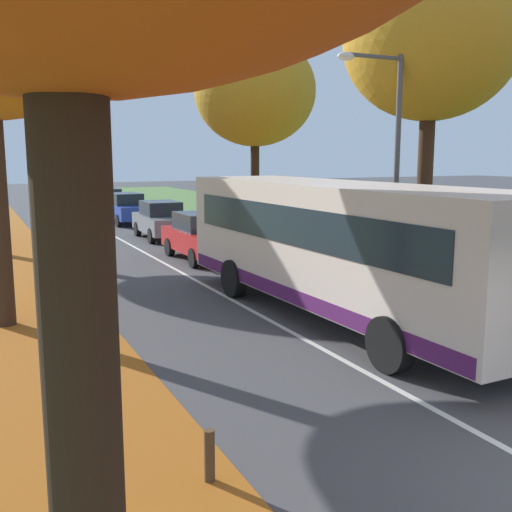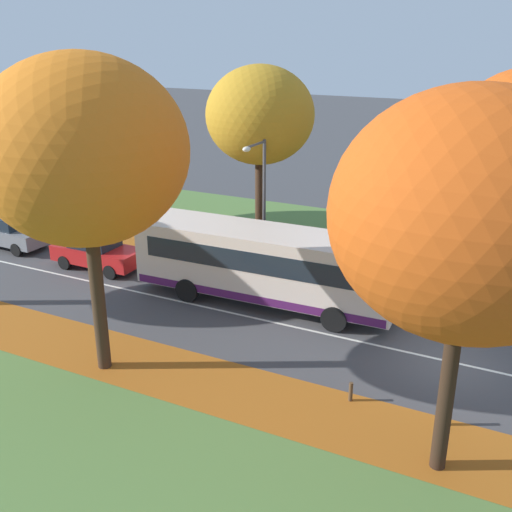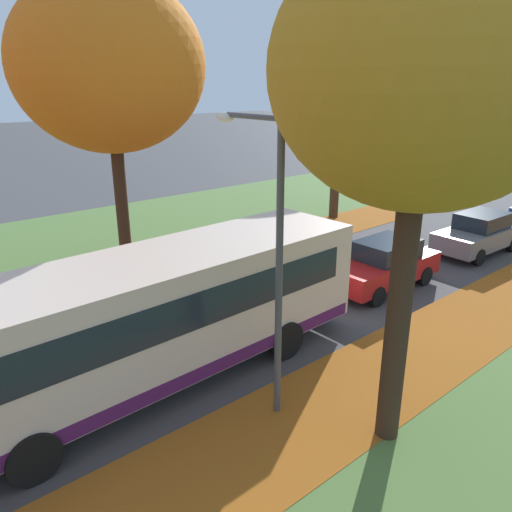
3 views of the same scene
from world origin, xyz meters
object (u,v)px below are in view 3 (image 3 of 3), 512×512
Objects in this scene: tree_left_near at (109,66)px; tree_right_near at (424,73)px; tree_left_mid at (341,77)px; car_red_lead at (384,264)px; streetlamp_right at (268,236)px; car_grey_following at (479,233)px; bus at (155,313)px.

tree_left_near is 1.10× the size of tree_right_near.
car_red_lead is (7.10, -5.63, -5.85)m from tree_left_mid.
streetlamp_right reaches higher than car_grey_following.
bus is at bearing -149.43° from streetlamp_right.
tree_right_near is at bearing 26.90° from streetlamp_right.
tree_left_near reaches higher than bus.
tree_left_mid is 9.43m from car_grey_following.
streetlamp_right is 1.41× the size of car_grey_following.
tree_left_mid is 0.84× the size of bus.
tree_right_near is 7.09m from bus.
car_grey_following is at bearing 88.98° from bus.
bus is 2.49× the size of car_red_lead.
streetlamp_right is at bearing -72.39° from car_red_lead.
tree_right_near reaches higher than bus.
streetlamp_right is at bearing -81.39° from car_grey_following.
tree_left_near is at bearing 179.48° from tree_right_near.
streetlamp_right is at bearing -53.72° from tree_left_mid.
tree_left_mid is 2.06× the size of car_grey_following.
tree_left_mid is 1.46× the size of streetlamp_right.
bus is 8.47m from car_red_lead.
tree_left_mid is 2.08× the size of car_red_lead.
bus is at bearing -63.06° from tree_left_mid.
tree_left_near is 11.16m from tree_right_near.
tree_right_near is at bearing -52.96° from car_red_lead.
tree_left_mid is at bearing 135.01° from tree_right_near.
bus is at bearing -89.70° from car_red_lead.
tree_left_mid is at bearing 141.59° from car_red_lead.
tree_left_mid is 0.99× the size of tree_right_near.
bus is (-4.46, -2.45, -4.93)m from tree_right_near.
car_grey_following is at bearing 87.07° from car_red_lead.
car_red_lead is at bearing -38.41° from tree_left_mid.
tree_left_mid is (-0.45, 11.50, -0.29)m from tree_left_near.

